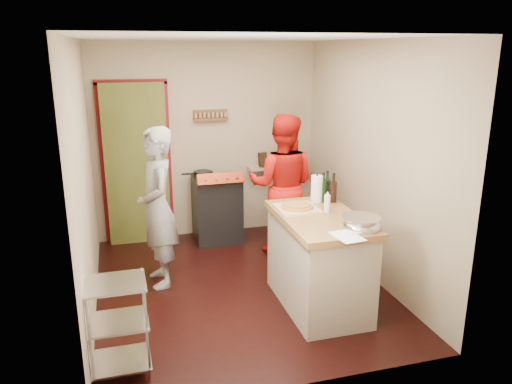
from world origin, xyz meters
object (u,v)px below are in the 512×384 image
at_px(stove, 217,208).
at_px(person_stripe, 158,208).
at_px(island, 319,259).
at_px(person_red, 282,185).
at_px(wire_shelving, 117,323).

bearing_deg(stove, person_stripe, -128.10).
height_order(stove, island, island).
xyz_separation_m(stove, person_stripe, (-0.86, -1.09, 0.42)).
relative_size(island, person_red, 0.78).
bearing_deg(stove, person_red, -41.66).
distance_m(island, person_red, 1.47).
xyz_separation_m(person_stripe, person_red, (1.56, 0.47, 0.01)).
bearing_deg(wire_shelving, stove, 63.15).
relative_size(island, person_stripe, 0.79).
relative_size(stove, person_red, 0.57).
bearing_deg(stove, wire_shelving, -116.85).
xyz_separation_m(stove, person_red, (0.70, -0.62, 0.43)).
relative_size(stove, island, 0.74).
bearing_deg(stove, island, -73.23).
xyz_separation_m(wire_shelving, island, (1.94, 0.58, 0.06)).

